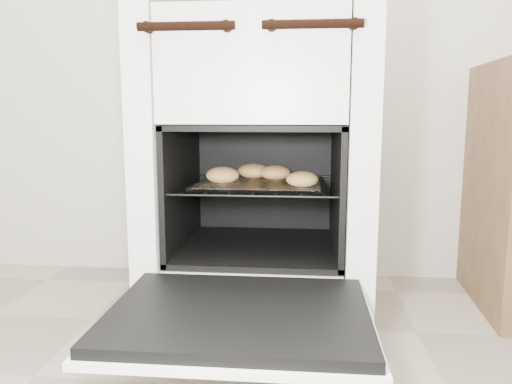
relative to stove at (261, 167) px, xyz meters
The scene contains 5 objects.
stove is the anchor object (origin of this frame).
oven_door 0.60m from the stove, 90.00° to the right, with size 0.57×0.45×0.04m.
oven_rack 0.08m from the stove, 90.00° to the right, with size 0.46×0.45×0.01m.
foil_sheet 0.10m from the stove, 90.00° to the right, with size 0.36×0.32×0.01m, color white.
baked_rolls 0.08m from the stove, 86.25° to the right, with size 0.34×0.28×0.05m.
Camera 1 is at (-0.01, -0.40, 0.65)m, focal length 35.00 mm.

